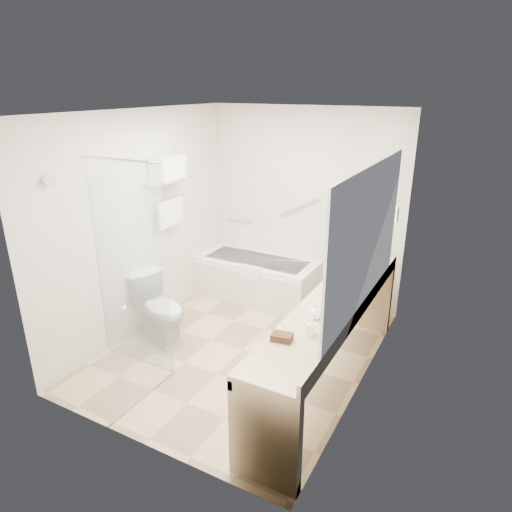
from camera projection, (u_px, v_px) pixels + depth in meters
The scene contains 25 objects.
floor at pixel (243, 349), 5.01m from camera, with size 3.20×3.20×0.00m, color tan.
ceiling at pixel (240, 111), 4.13m from camera, with size 2.60×3.20×0.10m, color silver.
wall_back at pixel (304, 207), 5.88m from camera, with size 2.60×0.10×2.50m, color beige.
wall_front at pixel (129, 306), 3.25m from camera, with size 2.60×0.10×2.50m, color beige.
wall_left at pixel (142, 224), 5.15m from camera, with size 0.10×3.20×2.50m, color beige.
wall_right at pixel (370, 265), 3.99m from camera, with size 0.10×3.20×2.50m, color beige.
bathtub at pixel (257, 278), 6.15m from camera, with size 1.60×0.73×0.59m.
grab_bar_short at pixel (239, 220), 6.38m from camera, with size 0.03×0.03×0.40m, color silver.
grab_bar_long at pixel (299, 207), 5.87m from camera, with size 0.03×0.03×0.60m, color silver.
shower_enclosure at pixel (131, 279), 4.15m from camera, with size 0.96×0.91×2.11m.
towel_shelf at pixel (168, 176), 5.20m from camera, with size 0.24×0.55×0.81m.
vanity_counter at pixel (330, 326), 4.20m from camera, with size 0.55×2.70×0.95m.
sink at pixel (348, 293), 4.45m from camera, with size 0.40×0.52×0.14m, color silver.
faucet at pixel (364, 286), 4.35m from camera, with size 0.03×0.03×0.14m, color silver.
mirror at pixel (367, 237), 3.76m from camera, with size 0.02×2.00×1.20m, color silver.
hairdryer_unit at pixel (394, 214), 4.80m from camera, with size 0.08×0.10×0.18m, color white.
toilet at pixel (159, 308), 5.12m from camera, with size 0.42×0.76×0.75m, color silver.
amenity_basket at pixel (282, 337), 3.57m from camera, with size 0.16×0.11×0.05m, color #402417.
soap_bottle_a at pixel (311, 331), 3.64m from camera, with size 0.06×0.14×0.07m, color white.
soap_bottle_b at pixel (315, 313), 3.89m from camera, with size 0.11×0.14×0.11m, color white.
water_bottle_left at pixel (369, 254), 5.13m from camera, with size 0.06×0.06×0.21m.
water_bottle_mid at pixel (370, 260), 4.95m from camera, with size 0.07×0.07×0.21m.
water_bottle_right at pixel (358, 263), 4.86m from camera, with size 0.06×0.06×0.20m.
drinking_glass_near at pixel (354, 255), 5.22m from camera, with size 0.07×0.07×0.09m, color silver.
drinking_glass_far at pixel (356, 260), 5.10m from camera, with size 0.06×0.06×0.08m, color silver.
Camera 1 is at (2.19, -3.73, 2.73)m, focal length 32.00 mm.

